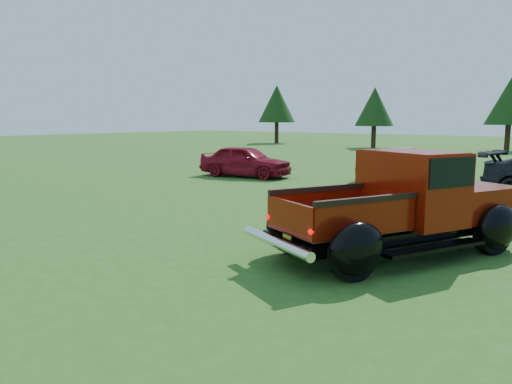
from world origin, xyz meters
The scene contains 7 objects.
ground centered at (0.00, 0.00, 0.00)m, with size 120.00×120.00×0.00m, color #285919.
tree_far_west centered at (-22.00, 30.00, 3.52)m, with size 3.33×3.33×5.20m.
tree_west centered at (-12.00, 29.00, 3.11)m, with size 2.94×2.94×4.60m.
tree_mid_left centered at (-3.00, 31.00, 3.38)m, with size 3.20×3.20×5.00m.
pickup_truck centered at (1.89, 1.40, 0.82)m, with size 3.56×4.92×1.72m.
show_car_red centered at (-7.33, 8.04, 0.61)m, with size 1.45×3.60×1.23m, color maroon.
show_car_yellow centered at (-1.50, 10.09, 0.61)m, with size 1.30×3.73×1.23m, color #A28515.
Camera 1 is at (5.06, -6.74, 2.26)m, focal length 35.00 mm.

